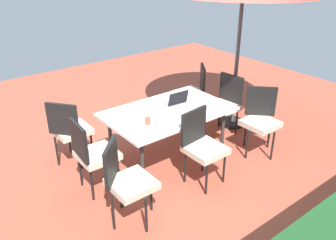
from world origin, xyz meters
TOP-DOWN VIEW (x-y plane):
  - ground_plane at (0.00, 0.00)m, footprint 10.00×10.00m
  - dining_table at (0.00, 0.00)m, footprint 1.74×1.09m
  - chair_west at (-1.19, -0.03)m, footprint 0.48×0.47m
  - chair_southwest at (-1.16, -0.75)m, footprint 0.58×0.58m
  - chair_east at (1.21, 0.04)m, footprint 0.47×0.46m
  - chair_northwest at (-1.18, 0.69)m, footprint 0.59×0.59m
  - chair_northeast at (1.18, 0.77)m, footprint 0.59×0.59m
  - chair_southeast at (1.16, -0.72)m, footprint 0.58×0.58m
  - chair_north at (0.02, 0.72)m, footprint 0.47×0.48m
  - laptop at (-0.22, -0.11)m, footprint 0.34×0.27m
  - cup at (0.47, 0.18)m, footprint 0.07×0.07m

SIDE VIEW (x-z plane):
  - ground_plane at x=0.00m, z-range -0.02..0.00m
  - chair_west at x=-1.19m, z-range 0.06..1.04m
  - chair_southwest at x=-1.16m, z-range 0.06..1.04m
  - chair_east at x=1.21m, z-range 0.06..1.04m
  - chair_northwest at x=-1.18m, z-range 0.06..1.04m
  - chair_northeast at x=1.18m, z-range 0.06..1.04m
  - chair_southeast at x=1.16m, z-range 0.06..1.04m
  - chair_north at x=0.02m, z-range 0.06..1.04m
  - dining_table at x=0.00m, z-range 0.33..1.08m
  - cup at x=0.47m, z-range 0.76..0.85m
  - laptop at x=-0.22m, z-range 0.70..0.91m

